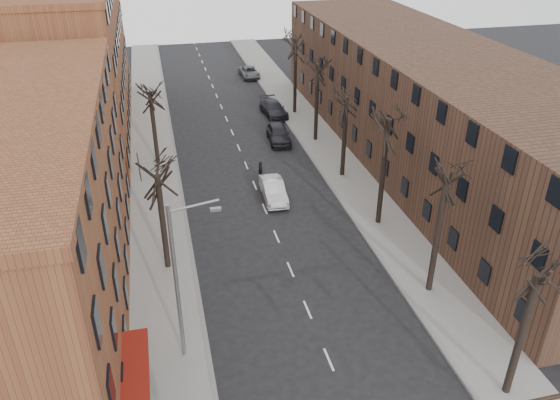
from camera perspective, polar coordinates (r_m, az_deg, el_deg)
sidewalk_left at (r=50.85m, az=-13.09°, el=4.16°), size 4.00×90.00×0.15m
sidewalk_right at (r=53.06m, az=4.44°, el=5.92°), size 4.00×90.00×0.15m
building_left_far at (r=57.80m, az=-22.28°, el=13.10°), size 12.00×28.00×14.00m
building_right at (r=50.03m, az=15.30°, el=9.56°), size 12.00×50.00×10.00m
tree_right_a at (r=29.82m, az=22.46°, el=-18.10°), size 5.20×5.20×10.00m
tree_right_b at (r=34.64m, az=15.23°, el=-9.12°), size 5.20×5.20×10.80m
tree_right_c at (r=40.48m, az=10.18°, el=-2.43°), size 5.20×5.20×11.60m
tree_right_d at (r=46.97m, az=6.49°, el=2.51°), size 5.20×5.20×10.00m
tree_right_e at (r=53.86m, az=3.71°, el=6.22°), size 5.20×5.20×10.80m
tree_right_f at (r=61.02m, az=1.54°, el=9.06°), size 5.20×5.20×11.60m
tree_left_a at (r=36.04m, az=-11.59°, el=-6.94°), size 5.20×5.20×9.50m
tree_left_b at (r=49.97m, az=-12.59°, el=3.66°), size 5.20×5.20×9.50m
streetlight at (r=26.62m, az=-10.46°, el=-7.96°), size 2.45×0.22×9.03m
silver_sedan at (r=42.73m, az=-0.70°, el=1.03°), size 1.76×4.67×1.52m
parked_car_near at (r=53.21m, az=-0.16°, el=6.97°), size 2.34×5.08×1.69m
parked_car_mid at (r=60.14m, az=-0.68°, el=9.54°), size 2.56×5.42×1.53m
parked_car_far at (r=74.10m, az=-3.22°, el=13.19°), size 2.35×4.84×1.33m
pedestrian_crossing at (r=45.73m, az=-2.04°, el=3.07°), size 0.44×0.97×1.64m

